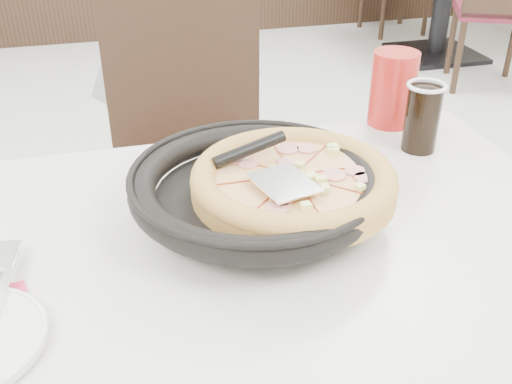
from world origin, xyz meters
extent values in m
cylinder|color=black|center=(0.18, -0.34, 0.77)|extent=(0.14, 0.14, 0.04)
cylinder|color=black|center=(0.16, -0.28, 0.79)|extent=(0.35, 0.35, 0.01)
cylinder|color=#C48E3F|center=(0.21, -0.30, 0.81)|extent=(0.35, 0.35, 0.02)
cube|color=white|center=(0.19, -0.34, 0.84)|extent=(0.10, 0.12, 0.00)
cube|color=white|center=(-0.23, -0.39, 0.77)|extent=(0.04, 0.15, 0.00)
cylinder|color=black|center=(0.54, -0.12, 0.81)|extent=(0.07, 0.07, 0.13)
cylinder|color=red|center=(0.54, 0.01, 0.83)|extent=(0.10, 0.10, 0.16)
camera|label=1|loc=(-0.06, -1.09, 1.29)|focal=42.00mm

